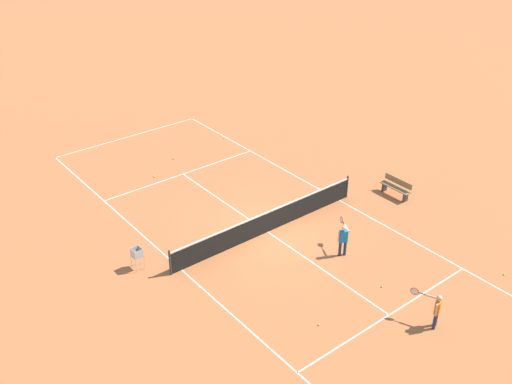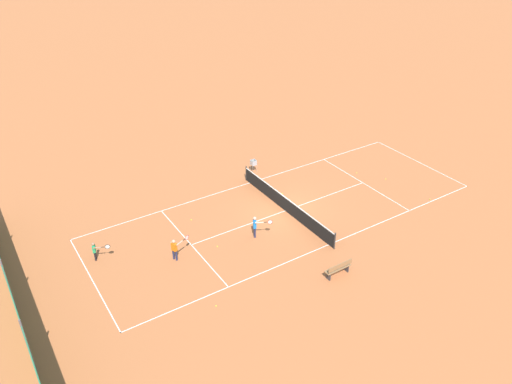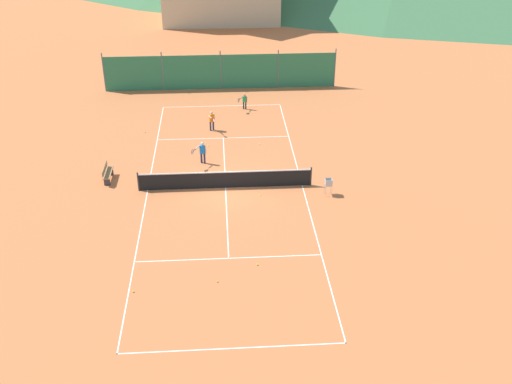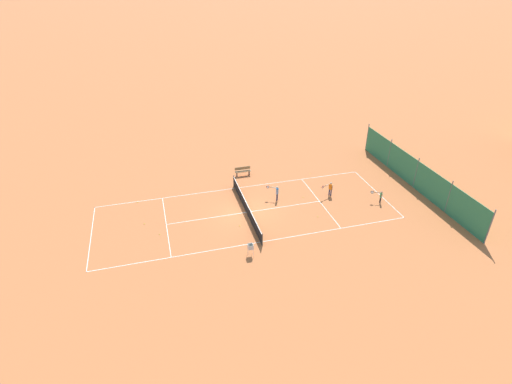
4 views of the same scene
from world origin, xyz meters
The scene contains 16 objects.
ground_plane centered at (0.00, 0.00, 0.00)m, with size 600.00×600.00×0.00m, color #BC6638.
court_line_markings centered at (0.00, 0.00, 0.00)m, with size 8.25×23.85×0.01m.
tennis_net centered at (0.00, 0.00, 0.50)m, with size 9.18×0.08×1.06m.
windscreen_fence_far centered at (0.00, 15.50, 1.31)m, with size 17.28×0.08×2.90m.
player_far_baseline centered at (-0.69, 7.63, 0.75)m, with size 0.42×1.09×1.28m.
player_far_service centered at (1.54, 11.17, 0.65)m, with size 0.67×0.85×1.10m.
player_near_baseline centered at (-1.24, 2.97, 0.77)m, with size 0.83×0.94×1.32m.
tennis_ball_mid_court centered at (1.22, -6.98, 0.03)m, with size 0.07×0.07×0.07m, color #CCE033.
tennis_ball_by_net_left centered at (-4.95, 7.56, 0.03)m, with size 0.07×0.07×0.07m, color #CCE033.
tennis_ball_near_corner centered at (1.74, -0.98, 0.03)m, with size 0.07×0.07×0.07m, color #CCE033.
tennis_ball_far_corner centered at (-0.51, -8.04, 0.03)m, with size 0.07×0.07×0.07m, color #CCE033.
tennis_ball_alley_left centered at (-0.93, 5.27, 0.03)m, with size 0.07×0.07×0.07m, color #CCE033.
tennis_ball_by_net_right centered at (-3.90, -8.48, 0.03)m, with size 0.07×0.07×0.07m, color #CCE033.
tennis_ball_service_box centered at (2.19, 5.31, 0.03)m, with size 0.07×0.07×0.07m, color #CCE033.
ball_hopper centered at (5.29, -1.07, 0.65)m, with size 0.36×0.36×0.89m.
courtside_bench centered at (-6.34, 1.28, 0.45)m, with size 0.36×1.50×0.84m.
Camera 2 is at (-20.57, 15.38, 16.62)m, focal length 35.00 mm.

